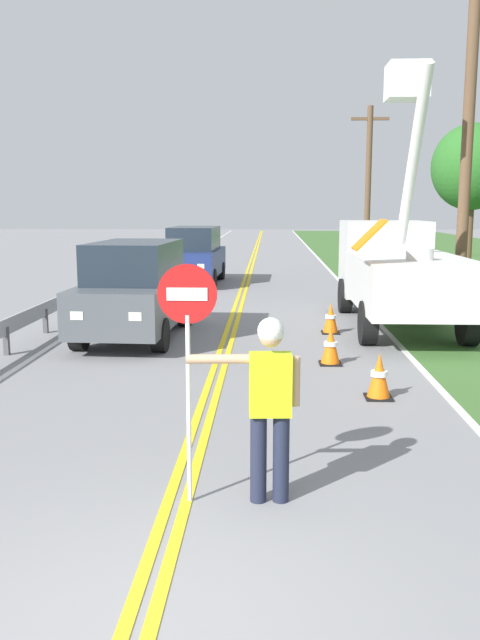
% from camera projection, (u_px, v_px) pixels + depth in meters
% --- Properties ---
extents(centerline_yellow_left, '(0.11, 110.00, 0.01)m').
position_uv_depth(centerline_yellow_left, '(242.00, 286.00, 24.09)').
color(centerline_yellow_left, yellow).
rests_on(centerline_yellow_left, ground).
extents(centerline_yellow_right, '(0.11, 110.00, 0.01)m').
position_uv_depth(centerline_yellow_right, '(247.00, 286.00, 24.08)').
color(centerline_yellow_right, yellow).
rests_on(centerline_yellow_right, ground).
extents(edge_line_right, '(0.12, 110.00, 0.01)m').
position_uv_depth(edge_line_right, '(345.00, 286.00, 23.93)').
color(edge_line_right, silver).
rests_on(edge_line_right, ground).
extents(edge_line_left, '(0.12, 110.00, 0.01)m').
position_uv_depth(edge_line_left, '(146.00, 285.00, 24.24)').
color(edge_line_left, silver).
rests_on(edge_line_left, ground).
extents(flagger_worker, '(1.09, 0.26, 1.83)m').
position_uv_depth(flagger_worker, '(269.00, 398.00, 6.36)').
color(flagger_worker, '#1E2338').
rests_on(flagger_worker, ground).
extents(stop_sign_paddle, '(0.56, 0.04, 2.33)m').
position_uv_depth(stop_sign_paddle, '(188.00, 330.00, 6.24)').
color(stop_sign_paddle, silver).
rests_on(stop_sign_paddle, ground).
extents(utility_bucket_truck, '(2.68, 6.81, 6.04)m').
position_uv_depth(utility_bucket_truck, '(397.00, 266.00, 16.11)').
color(utility_bucket_truck, silver).
rests_on(utility_bucket_truck, ground).
extents(oncoming_suv_nearest, '(2.08, 4.68, 2.10)m').
position_uv_depth(oncoming_suv_nearest, '(136.00, 290.00, 14.51)').
color(oncoming_suv_nearest, '#4C5156').
rests_on(oncoming_suv_nearest, ground).
extents(oncoming_suv_second, '(2.05, 4.67, 2.10)m').
position_uv_depth(oncoming_suv_second, '(195.00, 255.00, 24.73)').
color(oncoming_suv_second, navy).
rests_on(oncoming_suv_second, ground).
extents(utility_pole_near, '(1.80, 0.28, 8.68)m').
position_uv_depth(utility_pole_near, '(468.00, 136.00, 16.11)').
color(utility_pole_near, brown).
rests_on(utility_pole_near, ground).
extents(utility_pole_mid, '(1.80, 0.28, 7.54)m').
position_uv_depth(utility_pole_mid, '(368.00, 183.00, 32.11)').
color(utility_pole_mid, brown).
rests_on(utility_pole_mid, ground).
extents(traffic_cone_lead, '(0.40, 0.40, 0.70)m').
position_uv_depth(traffic_cone_lead, '(379.00, 377.00, 9.97)').
color(traffic_cone_lead, orange).
rests_on(traffic_cone_lead, ground).
extents(traffic_cone_mid, '(0.40, 0.40, 0.70)m').
position_uv_depth(traffic_cone_mid, '(331.00, 346.00, 12.13)').
color(traffic_cone_mid, orange).
rests_on(traffic_cone_mid, ground).
extents(traffic_cone_tail, '(0.40, 0.40, 0.70)m').
position_uv_depth(traffic_cone_tail, '(331.00, 319.00, 15.10)').
color(traffic_cone_tail, orange).
rests_on(traffic_cone_tail, ground).
extents(guardrail_left_shoulder, '(0.10, 32.00, 0.71)m').
position_uv_depth(guardrail_left_shoulder, '(86.00, 291.00, 18.49)').
color(guardrail_left_shoulder, '#9EA0A3').
rests_on(guardrail_left_shoulder, ground).
extents(roadside_tree_verge, '(3.00, 3.00, 5.90)m').
position_uv_depth(roadside_tree_verge, '(472.00, 168.00, 24.90)').
color(roadside_tree_verge, brown).
rests_on(roadside_tree_verge, ground).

